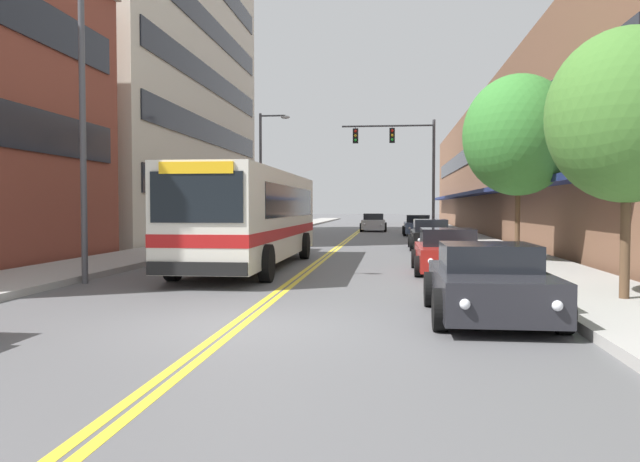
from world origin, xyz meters
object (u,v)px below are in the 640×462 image
at_px(street_lamp_left_near, 90,90).
at_px(street_lamp_left_far, 265,165).
at_px(traffic_signal_mast, 404,155).
at_px(fire_hydrant, 523,261).
at_px(car_champagne_parked_left_near, 257,233).
at_px(car_silver_moving_lead, 374,223).
at_px(car_slate_blue_parked_right_mid, 418,226).
at_px(city_bus, 253,214).
at_px(car_charcoal_parked_right_foreground, 489,283).
at_px(car_black_parked_right_end, 430,236).
at_px(street_tree_right_mid, 518,135).
at_px(street_tree_right_near, 628,116).
at_px(car_red_parked_right_far, 448,252).

height_order(street_lamp_left_near, street_lamp_left_far, street_lamp_left_near).
xyz_separation_m(traffic_signal_mast, street_lamp_left_near, (-8.44, -24.18, -0.26)).
height_order(street_lamp_left_far, fire_hydrant, street_lamp_left_far).
relative_size(car_champagne_parked_left_near, car_silver_moving_lead, 1.09).
bearing_deg(fire_hydrant, car_slate_blue_parked_right_mid, 93.18).
bearing_deg(car_champagne_parked_left_near, car_slate_blue_parked_right_mid, 54.13).
bearing_deg(city_bus, car_charcoal_parked_right_foreground, -54.97).
height_order(car_black_parked_right_end, fire_hydrant, car_black_parked_right_end).
relative_size(car_slate_blue_parked_right_mid, street_lamp_left_near, 0.57).
relative_size(city_bus, car_champagne_parked_left_near, 2.66).
xyz_separation_m(car_charcoal_parked_right_foreground, street_lamp_left_near, (-9.38, 3.96, 4.34)).
xyz_separation_m(street_lamp_left_far, street_tree_right_mid, (11.83, -15.74, -0.14)).
relative_size(traffic_signal_mast, fire_hydrant, 9.07).
distance_m(traffic_signal_mast, street_tree_right_mid, 18.30).
bearing_deg(street_tree_right_mid, street_tree_right_near, -87.51).
bearing_deg(car_charcoal_parked_right_foreground, street_lamp_left_far, 109.83).
xyz_separation_m(car_champagne_parked_left_near, car_black_parked_right_end, (8.75, -2.32, -0.00)).
bearing_deg(street_lamp_left_near, street_lamp_left_far, 89.90).
height_order(car_black_parked_right_end, car_silver_moving_lead, car_silver_moving_lead).
xyz_separation_m(car_champagne_parked_left_near, car_silver_moving_lead, (5.52, 18.73, 0.03)).
bearing_deg(car_black_parked_right_end, fire_hydrant, -83.21).
distance_m(street_tree_right_near, fire_hydrant, 5.00).
xyz_separation_m(street_tree_right_near, street_tree_right_mid, (-0.38, 8.62, 0.60)).
bearing_deg(fire_hydrant, car_red_parked_right_far, 123.59).
bearing_deg(car_slate_blue_parked_right_mid, car_champagne_parked_left_near, -125.87).
relative_size(car_charcoal_parked_right_foreground, car_black_parked_right_end, 0.89).
height_order(street_lamp_left_near, street_tree_right_mid, street_lamp_left_near).
distance_m(car_black_parked_right_end, street_lamp_left_far, 12.81).
xyz_separation_m(traffic_signal_mast, street_lamp_left_far, (-8.41, -2.22, -0.72)).
bearing_deg(car_champagne_parked_left_near, street_lamp_left_near, -92.57).
height_order(street_tree_right_near, fire_hydrant, street_tree_right_near).
bearing_deg(car_silver_moving_lead, street_tree_right_mid, -79.09).
height_order(car_charcoal_parked_right_foreground, car_red_parked_right_far, car_red_parked_right_far).
bearing_deg(street_tree_right_near, car_black_parked_right_end, 99.39).
height_order(car_red_parked_right_far, street_lamp_left_near, street_lamp_left_near).
xyz_separation_m(car_champagne_parked_left_near, street_lamp_left_near, (-0.74, -16.55, 4.32)).
xyz_separation_m(car_black_parked_right_end, traffic_signal_mast, (-1.05, 9.95, 4.59)).
distance_m(car_silver_moving_lead, street_tree_right_near, 38.28).
bearing_deg(car_champagne_parked_left_near, car_charcoal_parked_right_foreground, -67.16).
distance_m(city_bus, street_tree_right_near, 11.88).
distance_m(city_bus, street_lamp_left_far, 17.50).
bearing_deg(street_tree_right_mid, city_bus, -171.77).
bearing_deg(street_tree_right_mid, car_slate_blue_parked_right_mid, 95.99).
height_order(car_silver_moving_lead, fire_hydrant, car_silver_moving_lead).
height_order(car_red_parked_right_far, street_tree_right_mid, street_tree_right_mid).
relative_size(city_bus, car_black_parked_right_end, 2.56).
bearing_deg(traffic_signal_mast, street_lamp_left_near, -109.25).
relative_size(car_red_parked_right_far, street_lamp_left_near, 0.51).
height_order(car_charcoal_parked_right_foreground, traffic_signal_mast, traffic_signal_mast).
bearing_deg(street_lamp_left_near, street_tree_right_mid, 27.67).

